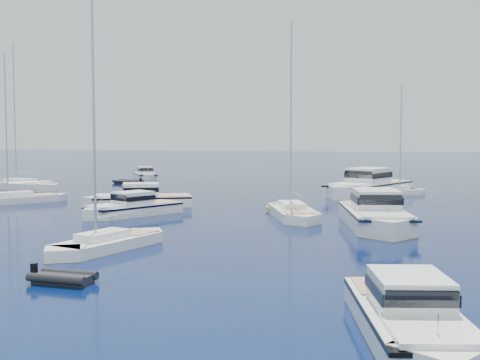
{
  "coord_description": "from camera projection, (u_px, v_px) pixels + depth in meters",
  "views": [
    {
      "loc": [
        10.09,
        -24.85,
        6.08
      ],
      "look_at": [
        -1.0,
        26.38,
        2.2
      ],
      "focal_mm": 45.94,
      "sensor_mm": 36.0,
      "label": 1
    }
  ],
  "objects": [
    {
      "name": "ground",
      "position": [
        135.0,
        274.0,
        26.79
      ],
      "size": [
        400.0,
        400.0,
        0.0
      ],
      "primitive_type": "plane",
      "color": "#071C4A",
      "rests_on": "ground"
    },
    {
      "name": "motor_cruiser_near",
      "position": [
        410.0,
        338.0,
        18.39
      ],
      "size": [
        4.46,
        9.57,
        2.42
      ],
      "primitive_type": null,
      "rotation": [
        0.0,
        0.0,
        3.33
      ],
      "color": "silver",
      "rests_on": "ground"
    },
    {
      "name": "motor_cruiser_right",
      "position": [
        376.0,
        227.0,
        40.43
      ],
      "size": [
        5.65,
        12.49,
        3.16
      ],
      "primitive_type": null,
      "rotation": [
        0.0,
        0.0,
        3.31
      ],
      "color": "silver",
      "rests_on": "ground"
    },
    {
      "name": "motor_cruiser_left",
      "position": [
        131.0,
        216.0,
        46.14
      ],
      "size": [
        6.91,
        8.9,
        2.31
      ],
      "primitive_type": null,
      "rotation": [
        0.0,
        0.0,
        2.59
      ],
      "color": "white",
      "rests_on": "ground"
    },
    {
      "name": "motor_cruiser_centre",
      "position": [
        139.0,
        207.0,
        51.94
      ],
      "size": [
        10.1,
        6.58,
        2.55
      ],
      "primitive_type": null,
      "rotation": [
        0.0,
        0.0,
        1.98
      ],
      "color": "white",
      "rests_on": "ground"
    },
    {
      "name": "motor_cruiser_distant",
      "position": [
        367.0,
        195.0,
        61.45
      ],
      "size": [
        9.97,
        13.74,
        3.52
      ],
      "primitive_type": null,
      "rotation": [
        0.0,
        0.0,
        2.65
      ],
      "color": "white",
      "rests_on": "ground"
    },
    {
      "name": "motor_cruiser_horizon",
      "position": [
        145.0,
        179.0,
        84.61
      ],
      "size": [
        6.12,
        8.35,
        2.14
      ],
      "primitive_type": null,
      "rotation": [
        0.0,
        0.0,
        3.64
      ],
      "color": "silver",
      "rests_on": "ground"
    },
    {
      "name": "sailboat_fore",
      "position": [
        108.0,
        249.0,
        32.62
      ],
      "size": [
        5.13,
        9.38,
        13.38
      ],
      "primitive_type": null,
      "rotation": [
        0.0,
        0.0,
        2.82
      ],
      "color": "white",
      "rests_on": "ground"
    },
    {
      "name": "sailboat_mid_r",
      "position": [
        293.0,
        217.0,
        45.23
      ],
      "size": [
        5.73,
        10.57,
        15.07
      ],
      "primitive_type": null,
      "rotation": [
        0.0,
        0.0,
        0.32
      ],
      "color": "white",
      "rests_on": "ground"
    },
    {
      "name": "sailboat_mid_l",
      "position": [
        19.0,
        203.0,
        54.76
      ],
      "size": [
        7.93,
        8.59,
        13.66
      ],
      "primitive_type": null,
      "rotation": [
        0.0,
        0.0,
        2.42
      ],
      "color": "white",
      "rests_on": "ground"
    },
    {
      "name": "sailboat_centre",
      "position": [
        393.0,
        195.0,
        62.21
      ],
      "size": [
        7.9,
        5.39,
        11.52
      ],
      "primitive_type": null,
      "rotation": [
        0.0,
        0.0,
        5.19
      ],
      "color": "white",
      "rests_on": "ground"
    },
    {
      "name": "sailboat_far_l",
      "position": [
        23.0,
        189.0,
        68.47
      ],
      "size": [
        11.81,
        6.78,
        16.89
      ],
      "primitive_type": null,
      "rotation": [
        0.0,
        0.0,
        1.22
      ],
      "color": "white",
      "rests_on": "ground"
    },
    {
      "name": "tender_yellow",
      "position": [
        280.0,
        213.0,
        47.48
      ],
      "size": [
        3.14,
        4.04,
        0.95
      ],
      "primitive_type": null,
      "rotation": [
        0.0,
        0.0,
        0.38
      ],
      "color": "#BEC60B",
      "rests_on": "ground"
    },
    {
      "name": "tender_grey_near",
      "position": [
        63.0,
        283.0,
        25.12
      ],
      "size": [
        2.87,
        1.83,
        0.95
      ],
      "primitive_type": null,
      "rotation": [
        0.0,
        0.0,
        4.62
      ],
      "color": "black",
      "rests_on": "ground"
    },
    {
      "name": "tender_grey_far",
      "position": [
        128.0,
        184.0,
        76.37
      ],
      "size": [
        4.23,
        2.97,
        0.95
      ],
      "primitive_type": null,
      "rotation": [
        0.0,
        0.0,
        1.32
      ],
      "color": "black",
      "rests_on": "ground"
    }
  ]
}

